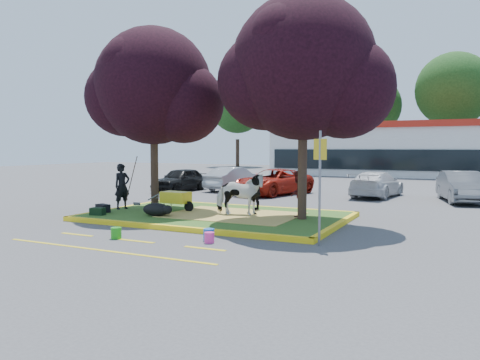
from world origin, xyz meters
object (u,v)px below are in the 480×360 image
at_px(car_silver, 234,179).
at_px(sign_post, 320,174).
at_px(wheelbarrow, 176,198).
at_px(car_black, 180,180).
at_px(handler, 122,186).
at_px(calf, 156,209).
at_px(bucket_pink, 209,238).
at_px(bucket_blue, 209,235).
at_px(cow, 240,194).
at_px(bucket_green, 116,233).

bearing_deg(car_silver, sign_post, 134.62).
xyz_separation_m(wheelbarrow, car_black, (-4.76, 7.55, 0.02)).
bearing_deg(handler, calf, -90.99).
height_order(sign_post, bucket_pink, sign_post).
xyz_separation_m(bucket_blue, car_silver, (-5.69, 12.71, 0.49)).
bearing_deg(cow, car_black, 29.91).
relative_size(calf, wheelbarrow, 0.55).
bearing_deg(cow, calf, 105.20).
bearing_deg(calf, cow, 12.44).
relative_size(bucket_blue, car_black, 0.08).
distance_m(calf, bucket_pink, 4.05).
distance_m(bucket_green, car_black, 13.16).
height_order(bucket_blue, car_silver, car_silver).
xyz_separation_m(bucket_blue, car_black, (-8.05, 10.98, 0.48)).
xyz_separation_m(sign_post, bucket_green, (-4.97, -1.47, -1.57)).
bearing_deg(bucket_pink, handler, 149.36).
bearing_deg(bucket_pink, bucket_green, -166.50).
relative_size(sign_post, car_black, 0.74).
xyz_separation_m(cow, bucket_pink, (0.95, -3.64, -0.71)).
distance_m(handler, bucket_pink, 6.37).
height_order(handler, bucket_green, handler).
bearing_deg(sign_post, handler, -171.49).
bearing_deg(wheelbarrow, bucket_pink, -43.91).
relative_size(calf, handler, 0.60).
bearing_deg(handler, bucket_green, -120.31).
distance_m(wheelbarrow, car_black, 8.92).
height_order(handler, car_silver, handler).
relative_size(handler, car_silver, 0.42).
bearing_deg(sign_post, car_black, 160.90).
bearing_deg(bucket_green, handler, 128.21).
relative_size(wheelbarrow, sign_post, 0.64).
relative_size(bucket_pink, bucket_blue, 0.89).
height_order(cow, bucket_green, cow).
bearing_deg(car_silver, handler, 102.31).
xyz_separation_m(calf, bucket_pink, (3.30, -2.34, -0.23)).
height_order(calf, handler, handler).
relative_size(handler, bucket_green, 5.56).
distance_m(cow, calf, 2.73).
distance_m(sign_post, bucket_green, 5.42).
xyz_separation_m(calf, bucket_green, (0.86, -2.92, -0.22)).
height_order(calf, wheelbarrow, wheelbarrow).
xyz_separation_m(cow, sign_post, (3.48, -2.75, 0.88)).
relative_size(handler, bucket_pink, 6.08).
relative_size(calf, car_black, 0.26).
xyz_separation_m(calf, car_silver, (-2.54, 10.63, 0.28)).
bearing_deg(sign_post, bucket_pink, -135.84).
distance_m(handler, sign_post, 8.33).
distance_m(calf, car_silver, 10.93).
height_order(handler, bucket_blue, handler).
bearing_deg(cow, sign_post, -142.17).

